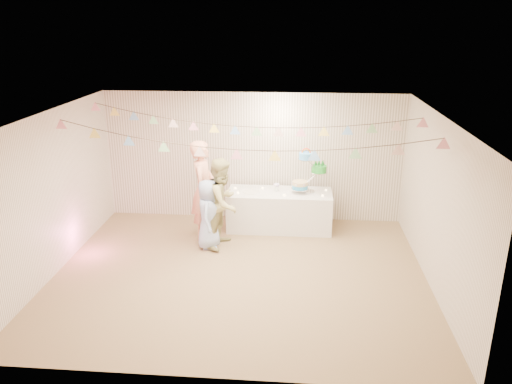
# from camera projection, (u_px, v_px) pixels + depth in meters

# --- Properties ---
(floor) EXTENTS (6.00, 6.00, 0.00)m
(floor) POSITION_uv_depth(u_px,v_px,m) (240.00, 274.00, 8.13)
(floor) COLOR brown
(floor) RESTS_ON ground
(ceiling) EXTENTS (6.00, 6.00, 0.00)m
(ceiling) POSITION_uv_depth(u_px,v_px,m) (238.00, 116.00, 7.28)
(ceiling) COLOR white
(ceiling) RESTS_ON ground
(back_wall) EXTENTS (6.00, 6.00, 0.00)m
(back_wall) POSITION_uv_depth(u_px,v_px,m) (253.00, 157.00, 10.06)
(back_wall) COLOR silver
(back_wall) RESTS_ON ground
(front_wall) EXTENTS (6.00, 6.00, 0.00)m
(front_wall) POSITION_uv_depth(u_px,v_px,m) (212.00, 279.00, 5.35)
(front_wall) COLOR silver
(front_wall) RESTS_ON ground
(left_wall) EXTENTS (5.00, 5.00, 0.00)m
(left_wall) POSITION_uv_depth(u_px,v_px,m) (52.00, 194.00, 7.94)
(left_wall) COLOR silver
(left_wall) RESTS_ON ground
(right_wall) EXTENTS (5.00, 5.00, 0.00)m
(right_wall) POSITION_uv_depth(u_px,v_px,m) (438.00, 205.00, 7.47)
(right_wall) COLOR silver
(right_wall) RESTS_ON ground
(table) EXTENTS (2.02, 0.81, 0.76)m
(table) POSITION_uv_depth(u_px,v_px,m) (279.00, 210.00, 9.81)
(table) COLOR silver
(table) RESTS_ON floor
(cake_stand) EXTENTS (0.73, 0.43, 0.82)m
(cake_stand) POSITION_uv_depth(u_px,v_px,m) (309.00, 172.00, 9.56)
(cake_stand) COLOR silver
(cake_stand) RESTS_ON table
(cake_bottom) EXTENTS (0.31, 0.31, 0.15)m
(cake_bottom) POSITION_uv_depth(u_px,v_px,m) (300.00, 189.00, 9.62)
(cake_bottom) COLOR #2B8FCA
(cake_bottom) RESTS_ON cake_stand
(cake_middle) EXTENTS (0.27, 0.27, 0.22)m
(cake_middle) POSITION_uv_depth(u_px,v_px,m) (318.00, 174.00, 9.65)
(cake_middle) COLOR green
(cake_middle) RESTS_ON cake_stand
(cake_top_tier) EXTENTS (0.25, 0.25, 0.19)m
(cake_top_tier) POSITION_uv_depth(u_px,v_px,m) (306.00, 162.00, 9.46)
(cake_top_tier) COLOR #4B9FEB
(cake_top_tier) RESTS_ON cake_stand
(platter) EXTENTS (0.32, 0.32, 0.02)m
(platter) POSITION_uv_depth(u_px,v_px,m) (252.00, 192.00, 9.68)
(platter) COLOR white
(platter) RESTS_ON table
(posy) EXTENTS (0.14, 0.14, 0.16)m
(posy) POSITION_uv_depth(u_px,v_px,m) (277.00, 188.00, 9.71)
(posy) COLOR white
(posy) RESTS_ON table
(person_adult_a) EXTENTS (0.48, 0.70, 1.88)m
(person_adult_a) POSITION_uv_depth(u_px,v_px,m) (204.00, 190.00, 9.24)
(person_adult_a) COLOR #E39477
(person_adult_a) RESTS_ON floor
(person_adult_b) EXTENTS (0.82, 0.94, 1.65)m
(person_adult_b) POSITION_uv_depth(u_px,v_px,m) (223.00, 203.00, 8.93)
(person_adult_b) COLOR tan
(person_adult_b) RESTS_ON floor
(person_child) EXTENTS (0.42, 0.64, 1.28)m
(person_child) POSITION_uv_depth(u_px,v_px,m) (208.00, 214.00, 8.91)
(person_child) COLOR #9FB4E1
(person_child) RESTS_ON floor
(bunting_back) EXTENTS (5.60, 1.10, 0.40)m
(bunting_back) POSITION_uv_depth(u_px,v_px,m) (246.00, 119.00, 8.39)
(bunting_back) COLOR pink
(bunting_back) RESTS_ON ceiling
(bunting_front) EXTENTS (5.60, 0.90, 0.36)m
(bunting_front) POSITION_uv_depth(u_px,v_px,m) (236.00, 138.00, 7.18)
(bunting_front) COLOR #72A5E5
(bunting_front) RESTS_ON ceiling
(tealight_0) EXTENTS (0.04, 0.04, 0.03)m
(tealight_0) POSITION_uv_depth(u_px,v_px,m) (238.00, 193.00, 9.60)
(tealight_0) COLOR #FFD88C
(tealight_0) RESTS_ON table
(tealight_1) EXTENTS (0.04, 0.04, 0.03)m
(tealight_1) POSITION_uv_depth(u_px,v_px,m) (262.00, 188.00, 9.88)
(tealight_1) COLOR #FFD88C
(tealight_1) RESTS_ON table
(tealight_2) EXTENTS (0.04, 0.04, 0.03)m
(tealight_2) POSITION_uv_depth(u_px,v_px,m) (285.00, 195.00, 9.47)
(tealight_2) COLOR #FFD88C
(tealight_2) RESTS_ON table
(tealight_3) EXTENTS (0.04, 0.04, 0.03)m
(tealight_3) POSITION_uv_depth(u_px,v_px,m) (298.00, 188.00, 9.86)
(tealight_3) COLOR #FFD88C
(tealight_3) RESTS_ON table
(tealight_4) EXTENTS (0.04, 0.04, 0.03)m
(tealight_4) POSITION_uv_depth(u_px,v_px,m) (323.00, 195.00, 9.45)
(tealight_4) COLOR #FFD88C
(tealight_4) RESTS_ON table
(tealight_5) EXTENTS (0.04, 0.04, 0.03)m
(tealight_5) POSITION_uv_depth(u_px,v_px,m) (326.00, 190.00, 9.75)
(tealight_5) COLOR #FFD88C
(tealight_5) RESTS_ON table
(tealight_6) EXTENTS (0.04, 0.04, 0.03)m
(tealight_6) POSITION_uv_depth(u_px,v_px,m) (235.00, 188.00, 9.86)
(tealight_6) COLOR #FFD88C
(tealight_6) RESTS_ON table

